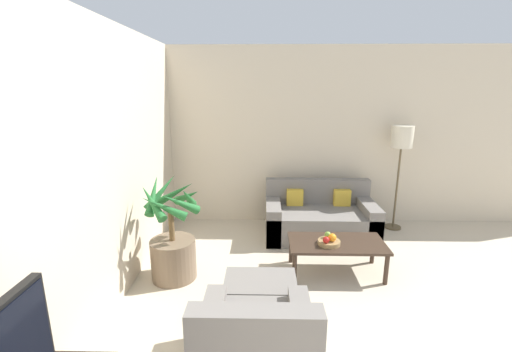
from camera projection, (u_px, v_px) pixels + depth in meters
name	position (u px, v px, depth m)	size (l,w,h in m)	color
wall_back	(369.00, 137.00, 5.25)	(7.71, 0.06, 2.70)	beige
wall_left	(64.00, 191.00, 2.51)	(0.06, 7.33, 2.70)	beige
potted_palm	(173.00, 244.00, 3.78)	(0.70, 0.70, 1.18)	brown
sofa_loveseat	(319.00, 218.00, 4.93)	(1.54, 0.85, 0.77)	slate
floor_lamp	(402.00, 143.00, 4.93)	(0.30, 0.30, 1.57)	brown
coffee_table	(337.00, 246.00, 3.90)	(1.08, 0.56, 0.38)	#38281E
fruit_bowl	(329.00, 242.00, 3.82)	(0.25, 0.25, 0.05)	#997A4C
apple_red	(326.00, 240.00, 3.75)	(0.07, 0.07, 0.07)	red
apple_green	(328.00, 235.00, 3.87)	(0.07, 0.07, 0.07)	olive
orange_fruit	(332.00, 238.00, 3.79)	(0.09, 0.09, 0.09)	orange
armchair	(256.00, 349.00, 2.46)	(0.83, 0.85, 0.80)	slate
ottoman	(260.00, 297.00, 3.21)	(0.67, 0.47, 0.36)	slate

